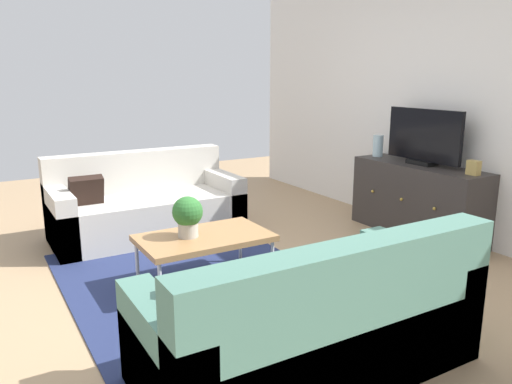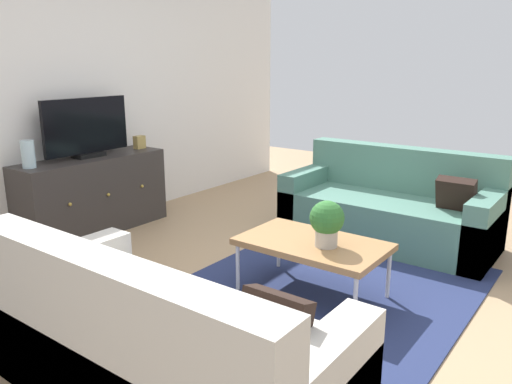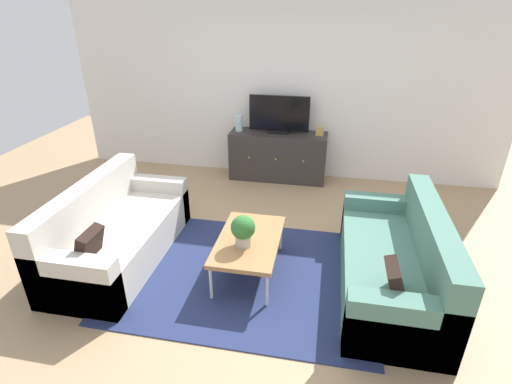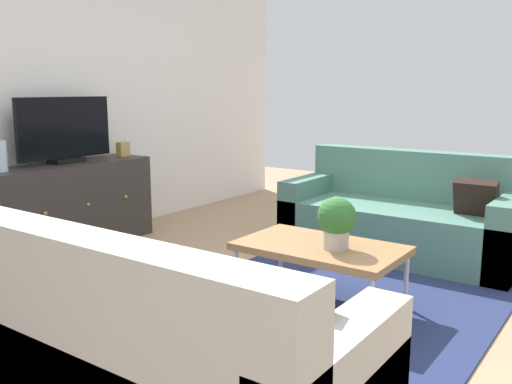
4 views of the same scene
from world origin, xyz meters
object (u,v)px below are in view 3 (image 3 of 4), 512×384
object	(u,v)px
tv_console	(278,156)
flat_screen_tv	(279,115)
coffee_table	(249,241)
glass_vase	(239,123)
potted_plant	(243,230)
mantel_clock	(320,131)
couch_right_side	(399,266)
couch_left_side	(113,234)

from	to	relation	value
tv_console	flat_screen_tv	size ratio (longest dim) A/B	1.64
coffee_table	glass_vase	size ratio (longest dim) A/B	4.23
tv_console	potted_plant	bearing A→B (deg)	-89.54
glass_vase	mantel_clock	world-z (taller)	glass_vase
couch_right_side	mantel_clock	distance (m)	2.58
tv_console	flat_screen_tv	bearing A→B (deg)	90.00
tv_console	glass_vase	size ratio (longest dim) A/B	6.15
couch_left_side	couch_right_side	distance (m)	2.87
potted_plant	flat_screen_tv	distance (m)	2.55
couch_left_side	coffee_table	xyz separation A→B (m)	(1.46, 0.00, 0.09)
coffee_table	mantel_clock	size ratio (longest dim) A/B	7.58
couch_left_side	potted_plant	distance (m)	1.46
couch_left_side	potted_plant	xyz separation A→B (m)	(1.43, -0.12, 0.29)
potted_plant	glass_vase	bearing A→B (deg)	103.92
coffee_table	couch_right_side	bearing A→B (deg)	-0.10
couch_left_side	couch_right_side	xyz separation A→B (m)	(2.87, 0.00, 0.00)
couch_right_side	coffee_table	world-z (taller)	couch_right_side
potted_plant	flat_screen_tv	xyz separation A→B (m)	(-0.02, 2.51, 0.42)
couch_left_side	tv_console	distance (m)	2.76
couch_right_side	potted_plant	size ratio (longest dim) A/B	5.87
flat_screen_tv	mantel_clock	bearing A→B (deg)	-1.92
potted_plant	couch_right_side	bearing A→B (deg)	4.57
coffee_table	tv_console	world-z (taller)	tv_console
coffee_table	glass_vase	world-z (taller)	glass_vase
couch_right_side	tv_console	xyz separation A→B (m)	(-1.46, 2.37, 0.08)
glass_vase	couch_right_side	bearing A→B (deg)	-49.04
couch_left_side	mantel_clock	distance (m)	3.15
coffee_table	flat_screen_tv	distance (m)	2.47
potted_plant	flat_screen_tv	size ratio (longest dim) A/B	0.36
couch_left_side	mantel_clock	xyz separation A→B (m)	(2.00, 2.37, 0.51)
couch_right_side	coffee_table	size ratio (longest dim) A/B	1.85
tv_console	glass_vase	world-z (taller)	glass_vase
glass_vase	tv_console	bearing A→B (deg)	-0.00
flat_screen_tv	mantel_clock	distance (m)	0.63
couch_right_side	glass_vase	bearing A→B (deg)	130.96
coffee_table	mantel_clock	xyz separation A→B (m)	(0.55, 2.37, 0.42)
glass_vase	coffee_table	bearing A→B (deg)	-74.78
potted_plant	flat_screen_tv	bearing A→B (deg)	90.46
glass_vase	mantel_clock	size ratio (longest dim) A/B	1.79
tv_console	glass_vase	bearing A→B (deg)	180.00
couch_right_side	glass_vase	distance (m)	3.19
couch_right_side	potted_plant	bearing A→B (deg)	-175.43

